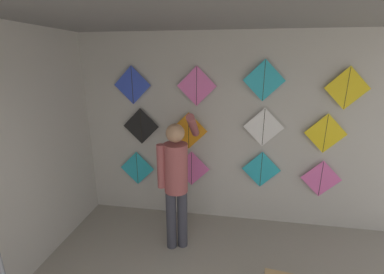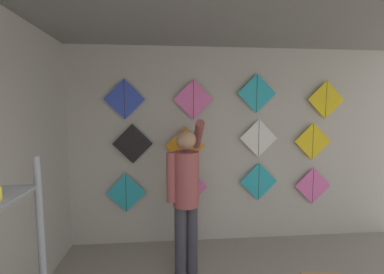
{
  "view_description": "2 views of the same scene",
  "coord_description": "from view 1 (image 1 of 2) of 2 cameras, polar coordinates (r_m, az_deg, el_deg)",
  "views": [
    {
      "loc": [
        0.06,
        -0.13,
        2.42
      ],
      "look_at": [
        -0.49,
        3.2,
        1.4
      ],
      "focal_mm": 24.0,
      "sensor_mm": 36.0,
      "label": 1
    },
    {
      "loc": [
        -0.78,
        -0.13,
        1.91
      ],
      "look_at": [
        -0.5,
        3.2,
        1.57
      ],
      "focal_mm": 24.0,
      "sensor_mm": 36.0,
      "label": 2
    }
  ],
  "objects": [
    {
      "name": "kite_1",
      "position": [
        3.95,
        -0.1,
        -7.01
      ],
      "size": [
        0.55,
        0.01,
        0.55
      ],
      "color": "pink"
    },
    {
      "name": "kite_11",
      "position": [
        3.85,
        31.21,
        9.25
      ],
      "size": [
        0.55,
        0.01,
        0.55
      ],
      "color": "yellow"
    },
    {
      "name": "shopkeeper",
      "position": [
        3.25,
        -3.52,
        -8.73
      ],
      "size": [
        0.44,
        0.69,
        1.82
      ],
      "rotation": [
        0.0,
        0.0,
        0.34
      ],
      "color": "#383842",
      "rests_on": "ground"
    },
    {
      "name": "kite_2",
      "position": [
        3.91,
        15.11,
        -7.0
      ],
      "size": [
        0.55,
        0.01,
        0.55
      ],
      "color": "#28B2C6"
    },
    {
      "name": "kite_0",
      "position": [
        4.2,
        -12.09,
        -6.82
      ],
      "size": [
        0.55,
        0.01,
        0.55
      ],
      "color": "#28B2C6"
    },
    {
      "name": "kite_9",
      "position": [
        3.62,
        1.04,
        11.23
      ],
      "size": [
        0.55,
        0.01,
        0.55
      ],
      "color": "pink"
    },
    {
      "name": "kite_3",
      "position": [
        4.12,
        26.73,
        -8.3
      ],
      "size": [
        0.55,
        0.01,
        0.55
      ],
      "color": "pink"
    },
    {
      "name": "kite_5",
      "position": [
        3.76,
        -0.75,
        1.39
      ],
      "size": [
        0.55,
        0.01,
        0.55
      ],
      "color": "orange"
    },
    {
      "name": "kite_10",
      "position": [
        3.6,
        15.7,
        12.0
      ],
      "size": [
        0.55,
        0.01,
        0.55
      ],
      "color": "#28B2C6"
    },
    {
      "name": "kite_8",
      "position": [
        3.87,
        -13.14,
        11.16
      ],
      "size": [
        0.55,
        0.01,
        0.55
      ],
      "color": "blue"
    },
    {
      "name": "kite_6",
      "position": [
        3.7,
        15.6,
        2.1
      ],
      "size": [
        0.55,
        0.01,
        0.55
      ],
      "color": "white"
    },
    {
      "name": "kite_4",
      "position": [
        3.94,
        -11.26,
        2.35
      ],
      "size": [
        0.55,
        0.01,
        0.55
      ],
      "color": "black"
    },
    {
      "name": "back_panel",
      "position": [
        3.8,
        8.11,
        1.02
      ],
      "size": [
        5.19,
        0.06,
        2.8
      ],
      "primitive_type": "cube",
      "color": "#BCB7AD",
      "rests_on": "ground"
    },
    {
      "name": "kite_7",
      "position": [
        3.89,
        27.53,
        0.68
      ],
      "size": [
        0.55,
        0.01,
        0.55
      ],
      "color": "yellow"
    }
  ]
}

